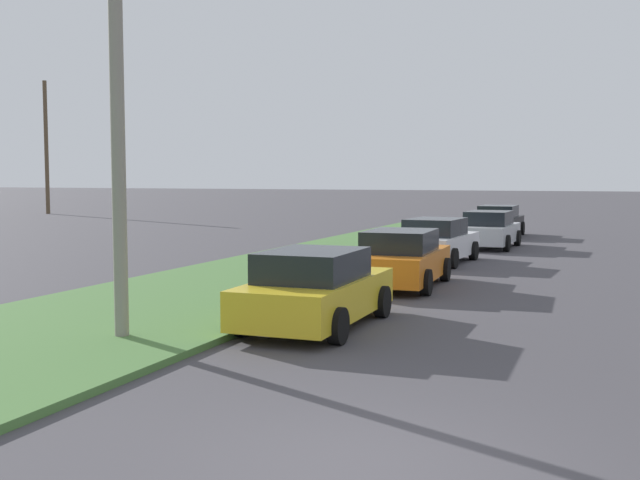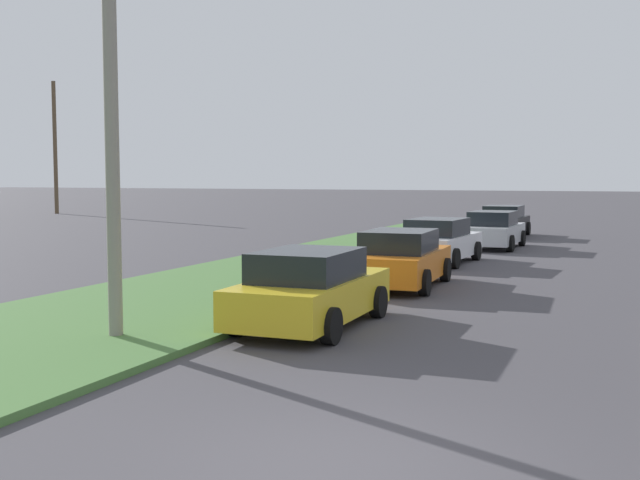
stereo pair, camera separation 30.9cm
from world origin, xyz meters
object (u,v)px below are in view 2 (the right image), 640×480
object	(u,v)px
parked_car_silver	(493,230)
distant_utility_pole	(55,148)
parked_car_yellow	(310,289)
streetlight	(128,82)
parked_car_black	(504,221)
parked_car_white	(439,241)
parked_car_orange	(401,259)

from	to	relation	value
parked_car_silver	distant_utility_pole	bearing A→B (deg)	66.97
parked_car_yellow	parked_car_silver	bearing A→B (deg)	-2.12
parked_car_silver	streetlight	xyz separation A→B (m)	(-20.06, 2.62, 3.67)
parked_car_yellow	distant_utility_pole	world-z (taller)	distant_utility_pole
parked_car_black	streetlight	bearing A→B (deg)	175.99
parked_car_yellow	streetlight	distance (m)	4.96
parked_car_white	parked_car_black	distance (m)	12.24
parked_car_yellow	parked_car_black	world-z (taller)	same
parked_car_white	distant_utility_pole	distance (m)	41.68
parked_car_yellow	parked_car_silver	size ratio (longest dim) A/B	1.00
parked_car_yellow	parked_car_black	distance (m)	23.75
parked_car_yellow	streetlight	xyz separation A→B (m)	(-2.48, 2.23, 3.67)
parked_car_white	parked_car_silver	world-z (taller)	same
parked_car_black	streetlight	size ratio (longest dim) A/B	0.58
parked_car_yellow	parked_car_white	bearing A→B (deg)	0.83
streetlight	distant_utility_pole	bearing A→B (deg)	42.55
parked_car_silver	parked_car_black	world-z (taller)	same
parked_car_orange	parked_car_silver	bearing A→B (deg)	-4.36
parked_car_white	parked_car_orange	bearing A→B (deg)	-172.98
parked_car_silver	distant_utility_pole	world-z (taller)	distant_utility_pole
parked_car_white	parked_car_yellow	bearing A→B (deg)	-175.26
distant_utility_pole	parked_car_black	bearing A→B (deg)	-105.70
parked_car_yellow	distant_utility_pole	bearing A→B (deg)	45.60
parked_car_silver	streetlight	distance (m)	20.56
parked_car_white	parked_car_silver	bearing A→B (deg)	-3.80
parked_car_orange	streetlight	distance (m)	9.33
parked_car_yellow	streetlight	bearing A→B (deg)	137.25
parked_car_silver	parked_car_black	size ratio (longest dim) A/B	1.00
parked_car_black	parked_car_silver	bearing A→B (deg)	-174.35
parked_car_white	distant_utility_pole	world-z (taller)	distant_utility_pole
parked_car_yellow	distant_utility_pole	size ratio (longest dim) A/B	0.43
parked_car_silver	distant_utility_pole	size ratio (longest dim) A/B	0.43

